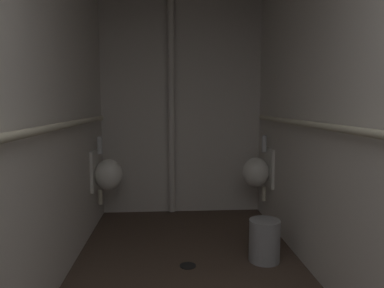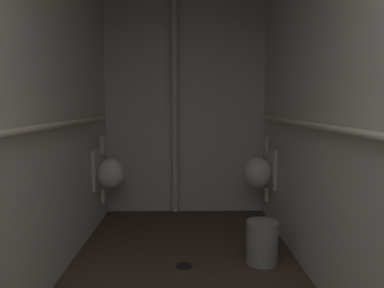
% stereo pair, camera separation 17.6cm
% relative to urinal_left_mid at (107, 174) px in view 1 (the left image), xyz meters
% --- Properties ---
extents(wall_left, '(0.06, 4.23, 2.63)m').
position_rel_urinal_left_mid_xyz_m(wall_left, '(-0.18, -1.51, 0.71)').
color(wall_left, silver).
rests_on(wall_left, ground).
extents(wall_right, '(0.06, 4.23, 2.63)m').
position_rel_urinal_left_mid_xyz_m(wall_right, '(1.86, -1.51, 0.71)').
color(wall_right, silver).
rests_on(wall_right, ground).
extents(wall_back, '(2.10, 0.06, 2.63)m').
position_rel_urinal_left_mid_xyz_m(wall_back, '(0.84, 0.58, 0.71)').
color(wall_back, silver).
rests_on(wall_back, ground).
extents(urinal_left_mid, '(0.32, 0.30, 0.76)m').
position_rel_urinal_left_mid_xyz_m(urinal_left_mid, '(0.00, 0.00, 0.00)').
color(urinal_left_mid, silver).
extents(urinal_right_mid, '(0.32, 0.30, 0.76)m').
position_rel_urinal_left_mid_xyz_m(urinal_right_mid, '(1.68, 0.02, 0.00)').
color(urinal_right_mid, silver).
extents(supply_pipe_left, '(0.06, 3.46, 0.06)m').
position_rel_urinal_left_mid_xyz_m(supply_pipe_left, '(-0.09, -1.50, 0.60)').
color(supply_pipe_left, beige).
extents(supply_pipe_right, '(0.06, 3.50, 0.06)m').
position_rel_urinal_left_mid_xyz_m(supply_pipe_right, '(1.77, -1.50, 0.60)').
color(supply_pipe_right, beige).
extents(standpipe_back_wall, '(0.08, 0.08, 2.58)m').
position_rel_urinal_left_mid_xyz_m(standpipe_back_wall, '(0.71, 0.47, 0.71)').
color(standpipe_back_wall, silver).
rests_on(standpipe_back_wall, ground).
extents(floor_drain, '(0.14, 0.14, 0.01)m').
position_rel_urinal_left_mid_xyz_m(floor_drain, '(0.83, -0.98, -0.61)').
color(floor_drain, black).
rests_on(floor_drain, ground).
extents(waste_bin, '(0.27, 0.27, 0.37)m').
position_rel_urinal_left_mid_xyz_m(waste_bin, '(1.51, -0.92, -0.43)').
color(waste_bin, gray).
rests_on(waste_bin, ground).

